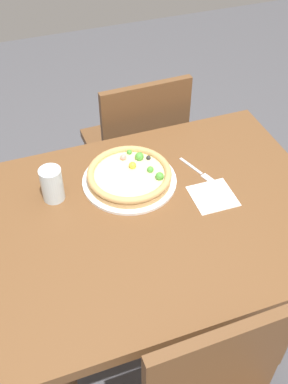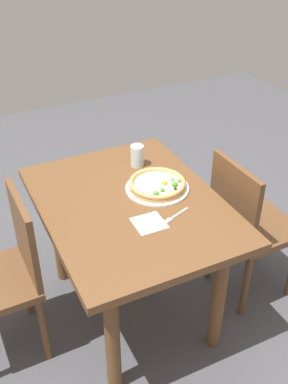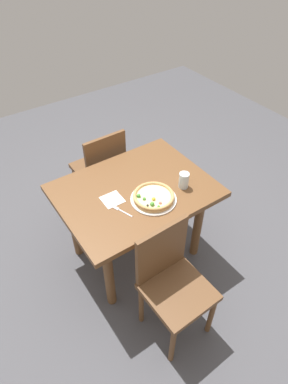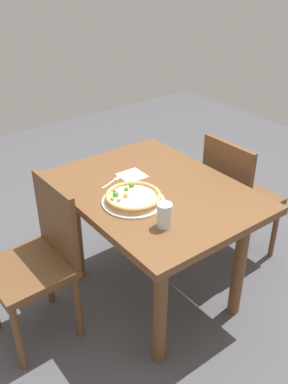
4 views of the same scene
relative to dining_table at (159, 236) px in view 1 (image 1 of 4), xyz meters
name	(u,v)px [view 1 (image 1 of 4)]	position (x,y,z in m)	size (l,w,h in m)	color
ground_plane	(155,330)	(0.00, 0.00, -0.62)	(6.00, 6.00, 0.00)	#4C4C51
dining_table	(159,236)	(0.00, 0.00, 0.00)	(1.11, 0.85, 0.74)	brown
chair_near	(137,148)	(-0.14, -0.64, -0.13)	(0.41, 0.41, 0.89)	brown
plate	(129,181)	(0.05, -0.17, 0.12)	(0.32, 0.32, 0.01)	white
pizza	(130,175)	(0.04, -0.17, 0.15)	(0.29, 0.29, 0.05)	tan
fork	(199,172)	(-0.20, -0.13, 0.12)	(0.07, 0.16, 0.00)	silver
drinking_glass	(52,184)	(0.30, -0.18, 0.18)	(0.07, 0.07, 0.12)	silver
napkin	(213,196)	(-0.19, -0.01, 0.12)	(0.14, 0.14, 0.00)	white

